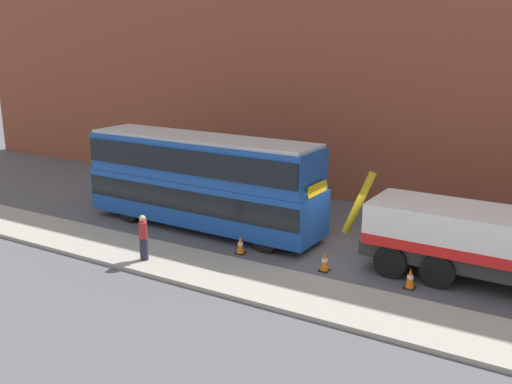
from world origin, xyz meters
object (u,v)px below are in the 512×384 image
Objects in this scene: double_decker_bus at (201,178)px; traffic_cone_near_bus at (240,245)px; pedestrian_onlooker at (143,238)px; traffic_cone_near_truck at (410,279)px; traffic_cone_midway at (325,262)px.

double_decker_bus reaches higher than traffic_cone_near_bus.
pedestrian_onlooker reaches higher than traffic_cone_near_truck.
traffic_cone_near_bus is 6.51m from traffic_cone_near_truck.
double_decker_bus reaches higher than pedestrian_onlooker.
traffic_cone_near_bus and traffic_cone_near_truck have the same top height.
pedestrian_onlooker is at bearing -162.60° from traffic_cone_near_truck.
double_decker_bus is 15.41× the size of traffic_cone_midway.
traffic_cone_midway is (3.48, 0.09, 0.00)m from traffic_cone_near_bus.
traffic_cone_midway is at bearing -12.15° from pedestrian_onlooker.
traffic_cone_midway is 1.00× the size of traffic_cone_near_truck.
traffic_cone_near_truck is at bearing 1.61° from traffic_cone_near_bus.
traffic_cone_near_truck is (3.03, 0.10, 0.00)m from traffic_cone_midway.
pedestrian_onlooker is at bearing -133.52° from traffic_cone_near_bus.
pedestrian_onlooker reaches higher than traffic_cone_near_bus.
double_decker_bus is at bearing 170.50° from traffic_cone_near_truck.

